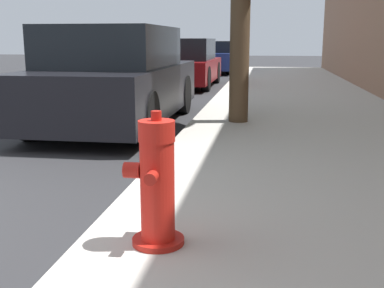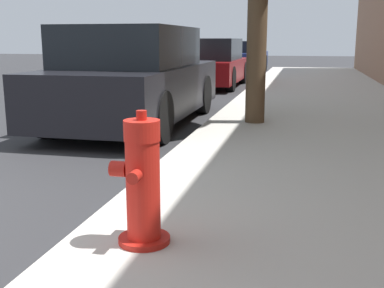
{
  "view_description": "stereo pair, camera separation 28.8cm",
  "coord_description": "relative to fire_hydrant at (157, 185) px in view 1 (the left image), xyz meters",
  "views": [
    {
      "loc": [
        3.12,
        -2.45,
        1.33
      ],
      "look_at": [
        2.52,
        1.41,
        0.48
      ],
      "focal_mm": 45.0,
      "sensor_mm": 36.0,
      "label": 1
    },
    {
      "loc": [
        3.4,
        -2.39,
        1.33
      ],
      "look_at": [
        2.52,
        1.41,
        0.48
      ],
      "focal_mm": 45.0,
      "sensor_mm": 36.0,
      "label": 2
    }
  ],
  "objects": [
    {
      "name": "parked_car_mid",
      "position": [
        -1.8,
        11.14,
        0.17
      ],
      "size": [
        1.89,
        4.07,
        1.37
      ],
      "color": "maroon",
      "rests_on": "ground_plane"
    },
    {
      "name": "parked_car_far",
      "position": [
        -1.6,
        17.46,
        0.15
      ],
      "size": [
        1.78,
        4.55,
        1.28
      ],
      "color": "navy",
      "rests_on": "ground_plane"
    },
    {
      "name": "sidewalk_slab",
      "position": [
        1.26,
        -0.21,
        -0.43
      ],
      "size": [
        3.53,
        40.0,
        0.12
      ],
      "color": "beige",
      "rests_on": "ground_plane"
    },
    {
      "name": "fire_hydrant",
      "position": [
        0.0,
        0.0,
        0.0
      ],
      "size": [
        0.36,
        0.37,
        0.81
      ],
      "color": "red",
      "rests_on": "sidewalk_slab"
    },
    {
      "name": "parked_car_near",
      "position": [
        -1.69,
        4.61,
        0.25
      ],
      "size": [
        1.8,
        4.4,
        1.53
      ],
      "color": "black",
      "rests_on": "ground_plane"
    }
  ]
}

